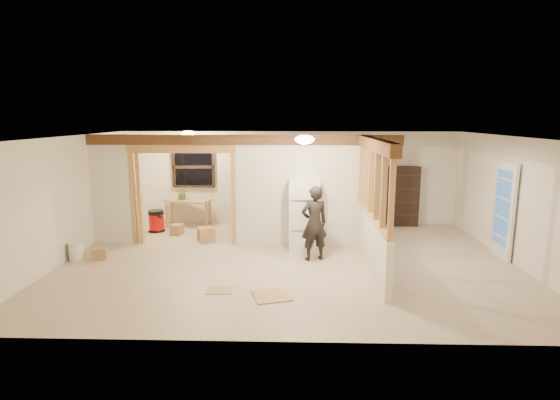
{
  "coord_description": "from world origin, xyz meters",
  "views": [
    {
      "loc": [
        0.09,
        -8.48,
        2.88
      ],
      "look_at": [
        -0.17,
        0.4,
        1.18
      ],
      "focal_mm": 28.0,
      "sensor_mm": 36.0,
      "label": 1
    }
  ],
  "objects_px": {
    "woman": "(314,223)",
    "shop_vac": "(156,221)",
    "work_table": "(189,213)",
    "bookshelf": "(403,196)",
    "refrigerator": "(304,214)"
  },
  "relations": [
    {
      "from": "woman",
      "to": "bookshelf",
      "type": "height_order",
      "value": "bookshelf"
    },
    {
      "from": "work_table",
      "to": "shop_vac",
      "type": "xyz_separation_m",
      "value": [
        -0.69,
        -0.6,
        -0.08
      ]
    },
    {
      "from": "work_table",
      "to": "shop_vac",
      "type": "bearing_deg",
      "value": -127.0
    },
    {
      "from": "woman",
      "to": "bookshelf",
      "type": "bearing_deg",
      "value": -149.18
    },
    {
      "from": "woman",
      "to": "shop_vac",
      "type": "xyz_separation_m",
      "value": [
        -3.91,
        2.13,
        -0.49
      ]
    },
    {
      "from": "refrigerator",
      "to": "shop_vac",
      "type": "height_order",
      "value": "refrigerator"
    },
    {
      "from": "woman",
      "to": "shop_vac",
      "type": "height_order",
      "value": "woman"
    },
    {
      "from": "shop_vac",
      "to": "refrigerator",
      "type": "bearing_deg",
      "value": -20.74
    },
    {
      "from": "work_table",
      "to": "shop_vac",
      "type": "height_order",
      "value": "work_table"
    },
    {
      "from": "woman",
      "to": "bookshelf",
      "type": "relative_size",
      "value": 0.96
    },
    {
      "from": "bookshelf",
      "to": "shop_vac",
      "type": "bearing_deg",
      "value": -172.76
    },
    {
      "from": "refrigerator",
      "to": "work_table",
      "type": "distance_m",
      "value": 3.66
    },
    {
      "from": "woman",
      "to": "shop_vac",
      "type": "bearing_deg",
      "value": -47.34
    },
    {
      "from": "work_table",
      "to": "bookshelf",
      "type": "relative_size",
      "value": 0.71
    },
    {
      "from": "refrigerator",
      "to": "woman",
      "type": "distance_m",
      "value": 0.75
    }
  ]
}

